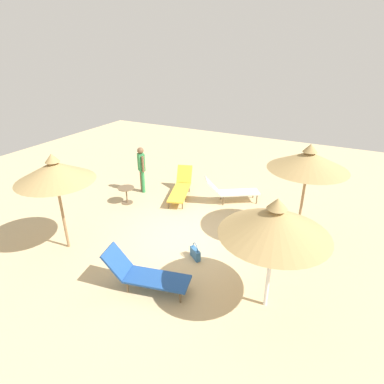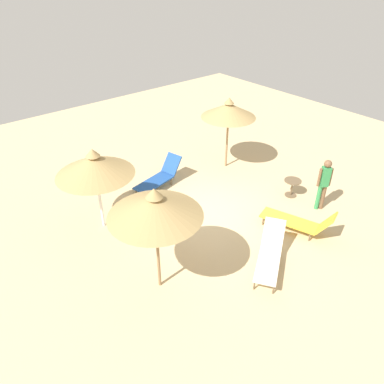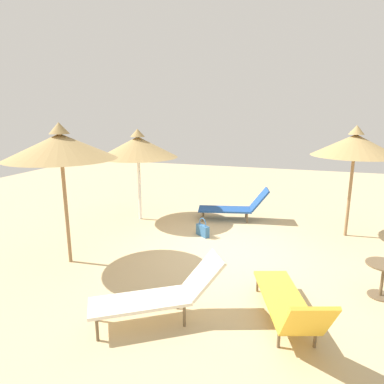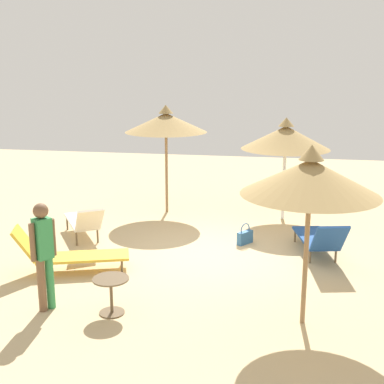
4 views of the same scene
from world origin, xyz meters
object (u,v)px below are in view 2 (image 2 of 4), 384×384
lounge_chair_near_right (299,221)px  handbag (174,207)px  parasol_umbrella_near_left (94,165)px  lounge_chair_far_right (160,176)px  parasol_umbrella_edge (229,110)px  lounge_chair_center (270,253)px  parasol_umbrella_front (155,206)px  side_table_round (292,185)px  person_standing_far_left (324,182)px

lounge_chair_near_right → handbag: 3.88m
parasol_umbrella_near_left → lounge_chair_far_right: parasol_umbrella_near_left is taller
parasol_umbrella_edge → lounge_chair_center: bearing=147.2°
lounge_chair_near_right → lounge_chair_center: lounge_chair_center is taller
parasol_umbrella_edge → handbag: parasol_umbrella_edge is taller
parasol_umbrella_front → parasol_umbrella_near_left: (3.07, -0.10, -0.30)m
lounge_chair_near_right → lounge_chair_center: (-0.39, 1.81, 0.07)m
lounge_chair_center → side_table_round: 3.72m
parasol_umbrella_near_left → lounge_chair_near_right: size_ratio=1.19×
parasol_umbrella_near_left → person_standing_far_left: parasol_umbrella_near_left is taller
parasol_umbrella_edge → lounge_chair_near_right: (-4.34, 1.24, -1.90)m
lounge_chair_near_right → lounge_chair_far_right: lounge_chair_far_right is taller
parasol_umbrella_near_left → lounge_chair_center: parasol_umbrella_near_left is taller
lounge_chair_far_right → handbag: size_ratio=4.33×
person_standing_far_left → handbag: person_standing_far_left is taller
parasol_umbrella_edge → person_standing_far_left: 4.24m
lounge_chair_far_right → lounge_chair_center: (-5.14, 0.16, 0.04)m
parasol_umbrella_near_left → side_table_round: (-2.63, -5.77, -1.69)m
lounge_chair_far_right → person_standing_far_left: bearing=-144.6°
person_standing_far_left → parasol_umbrella_front: bearing=84.0°
parasol_umbrella_edge → parasol_umbrella_front: bearing=121.2°
parasol_umbrella_front → lounge_chair_center: 3.51m
parasol_umbrella_edge → lounge_chair_far_right: parasol_umbrella_edge is taller
lounge_chair_far_right → person_standing_far_left: 5.49m
side_table_round → handbag: bearing=63.4°
parasol_umbrella_edge → person_standing_far_left: (-4.04, -0.28, -1.26)m
parasol_umbrella_front → handbag: parasol_umbrella_front is taller
parasol_umbrella_near_left → side_table_round: parasol_umbrella_near_left is taller
handbag → lounge_chair_center: bearing=-173.9°
lounge_chair_near_right → side_table_round: bearing=-47.1°
handbag → parasol_umbrella_front: bearing=135.7°
lounge_chair_center → lounge_chair_far_right: bearing=-1.8°
handbag → parasol_umbrella_edge: bearing=-71.5°
parasol_umbrella_edge → parasol_umbrella_near_left: bearing=93.6°
handbag → person_standing_far_left: bearing=-128.0°
person_standing_far_left → lounge_chair_center: bearing=101.7°
parasol_umbrella_front → person_standing_far_left: 6.12m
parasol_umbrella_front → side_table_round: size_ratio=4.80×
lounge_chair_far_right → handbag: 1.66m
parasol_umbrella_front → handbag: size_ratio=6.01×
side_table_round → lounge_chair_far_right: bearing=42.7°
parasol_umbrella_edge → lounge_chair_near_right: size_ratio=1.26×
parasol_umbrella_front → parasol_umbrella_edge: 6.60m
parasol_umbrella_edge → lounge_chair_near_right: parasol_umbrella_edge is taller
parasol_umbrella_front → lounge_chair_near_right: parasol_umbrella_front is taller
lounge_chair_far_right → lounge_chair_center: size_ratio=1.06×
parasol_umbrella_edge → side_table_round: bearing=-175.7°
parasol_umbrella_near_left → lounge_chair_center: (-4.39, -2.50, -1.65)m
side_table_round → person_standing_far_left: bearing=-177.2°
parasol_umbrella_edge → lounge_chair_far_right: (0.40, 2.89, -1.87)m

